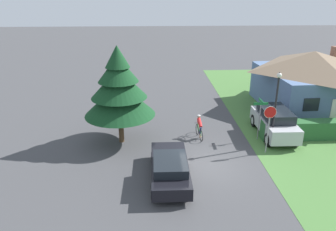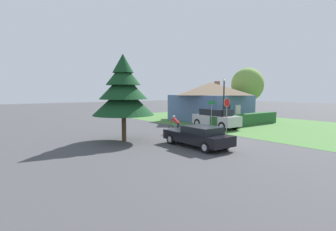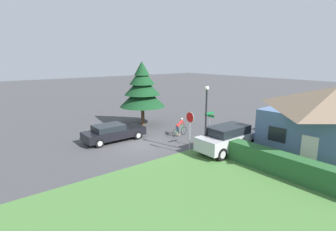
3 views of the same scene
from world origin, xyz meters
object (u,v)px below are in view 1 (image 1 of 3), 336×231
street_name_sign (260,112)px  conifer_tall_near (119,89)px  sedan_left_lane (170,168)px  street_lamp (276,101)px  cyclist (199,127)px  parked_suv_right (274,122)px  stop_sign (269,120)px  cottage_house (311,79)px

street_name_sign → conifer_tall_near: conifer_tall_near is taller
sedan_left_lane → street_lamp: bearing=-60.9°
conifer_tall_near → street_lamp: bearing=-6.4°
cyclist → parked_suv_right: (4.87, 0.10, 0.21)m
parked_suv_right → stop_sign: (-1.27, -2.36, 1.10)m
street_lamp → sedan_left_lane: bearing=-151.1°
street_lamp → conifer_tall_near: conifer_tall_near is taller
stop_sign → street_lamp: street_lamp is taller
cottage_house → stop_sign: size_ratio=3.02×
cyclist → parked_suv_right: bearing=-95.6°
parked_suv_right → stop_sign: bearing=152.5°
parked_suv_right → conifer_tall_near: conifer_tall_near is taller
sedan_left_lane → cottage_house: bearing=-48.7°
sedan_left_lane → stop_sign: size_ratio=1.65×
conifer_tall_near → sedan_left_lane: bearing=-58.5°
sedan_left_lane → parked_suv_right: parked_suv_right is taller
cottage_house → sedan_left_lane: size_ratio=1.84×
cyclist → parked_suv_right: size_ratio=0.37×
cyclist → street_lamp: (4.20, -1.39, 2.14)m
cyclist → street_name_sign: (3.66, -0.47, 1.12)m
cyclist → conifer_tall_near: conifer_tall_near is taller
parked_suv_right → conifer_tall_near: size_ratio=0.77×
conifer_tall_near → stop_sign: bearing=-12.5°
cottage_house → cyclist: bearing=-154.1°
cyclist → conifer_tall_near: bearing=87.6°
parked_suv_right → stop_sign: size_ratio=1.61×
stop_sign → street_lamp: bearing=-124.1°
parked_suv_right → street_name_sign: bearing=116.1°
street_name_sign → cottage_house: bearing=44.5°
cottage_house → street_lamp: 8.44m
stop_sign → street_name_sign: stop_sign is taller
stop_sign → conifer_tall_near: conifer_tall_near is taller
street_name_sign → conifer_tall_near: (-8.60, 0.10, 1.61)m
sedan_left_lane → cyclist: (2.16, 4.90, 0.04)m
sedan_left_lane → parked_suv_right: bearing=-54.3°
street_name_sign → parked_suv_right: bearing=25.3°
cyclist → street_lamp: size_ratio=0.37×
cottage_house → street_name_sign: size_ratio=3.29×
cyclist → stop_sign: stop_sign is taller
street_lamp → cyclist: bearing=161.7°
cyclist → stop_sign: size_ratio=0.59×
parked_suv_right → street_lamp: 2.53m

